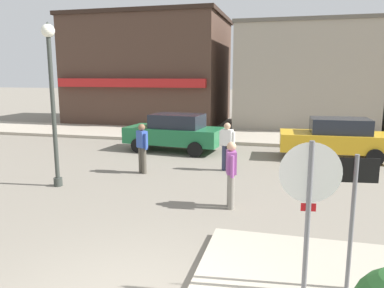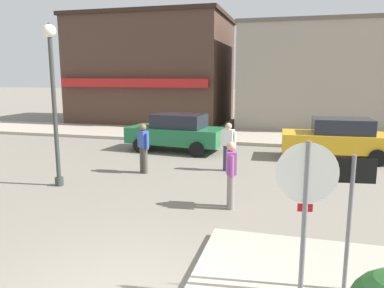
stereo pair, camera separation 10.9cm
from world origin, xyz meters
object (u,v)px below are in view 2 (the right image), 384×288
object	(u,v)px
pedestrian_crossing_far	(143,147)
pedestrian_crossing_near	(228,145)
parked_car_second	(338,138)
one_way_sign	(350,210)
parked_car_nearest	(177,132)
lamp_post	(53,82)
pedestrian_kerb_side	(231,173)
stop_sign	(306,199)

from	to	relation	value
pedestrian_crossing_far	pedestrian_crossing_near	bearing A→B (deg)	20.79
parked_car_second	one_way_sign	bearing A→B (deg)	-95.42
parked_car_nearest	pedestrian_crossing_near	xyz separation A→B (m)	(2.62, -2.72, 0.06)
pedestrian_crossing_near	parked_car_second	bearing A→B (deg)	36.37
lamp_post	pedestrian_crossing_far	xyz separation A→B (m)	(1.82, 1.96, -2.09)
parked_car_nearest	parked_car_second	size ratio (longest dim) A/B	1.03
parked_car_nearest	pedestrian_crossing_near	bearing A→B (deg)	-46.08
pedestrian_crossing_near	pedestrian_kerb_side	world-z (taller)	same
lamp_post	pedestrian_kerb_side	size ratio (longest dim) A/B	2.82
lamp_post	pedestrian_kerb_side	bearing A→B (deg)	-6.35
pedestrian_kerb_side	one_way_sign	bearing A→B (deg)	-56.77
one_way_sign	parked_car_nearest	bearing A→B (deg)	119.66
parked_car_second	pedestrian_crossing_near	world-z (taller)	pedestrian_crossing_near
parked_car_nearest	parked_car_second	world-z (taller)	same
stop_sign	lamp_post	xyz separation A→B (m)	(-6.62, 4.09, 1.44)
parked_car_nearest	pedestrian_crossing_near	distance (m)	3.78
parked_car_nearest	pedestrian_crossing_far	distance (m)	3.71
one_way_sign	pedestrian_crossing_far	bearing A→B (deg)	132.91
one_way_sign	parked_car_nearest	world-z (taller)	one_way_sign
stop_sign	pedestrian_crossing_far	bearing A→B (deg)	128.44
one_way_sign	pedestrian_kerb_side	xyz separation A→B (m)	(-2.15, 3.28, -0.46)
one_way_sign	parked_car_nearest	distance (m)	10.96
parked_car_nearest	pedestrian_crossing_near	world-z (taller)	pedestrian_crossing_near
stop_sign	one_way_sign	world-z (taller)	stop_sign
parked_car_second	parked_car_nearest	bearing A→B (deg)	-179.92
stop_sign	pedestrian_kerb_side	xyz separation A→B (m)	(-1.55, 3.52, -0.65)
stop_sign	parked_car_nearest	world-z (taller)	stop_sign
pedestrian_kerb_side	lamp_post	bearing A→B (deg)	173.65
parked_car_nearest	stop_sign	bearing A→B (deg)	-63.71
parked_car_nearest	pedestrian_kerb_side	bearing A→B (deg)	-62.33
parked_car_nearest	parked_car_second	xyz separation A→B (m)	(6.32, 0.01, 0.00)
pedestrian_crossing_near	pedestrian_crossing_far	xyz separation A→B (m)	(-2.60, -0.99, 0.00)
one_way_sign	lamp_post	bearing A→B (deg)	151.96
parked_car_nearest	parked_car_second	distance (m)	6.32
pedestrian_crossing_far	stop_sign	bearing A→B (deg)	-51.56
lamp_post	parked_car_nearest	bearing A→B (deg)	72.39
stop_sign	pedestrian_crossing_far	world-z (taller)	stop_sign
one_way_sign	pedestrian_crossing_far	xyz separation A→B (m)	(-5.40, 5.81, -0.46)
parked_car_second	pedestrian_crossing_far	distance (m)	7.32
one_way_sign	stop_sign	bearing A→B (deg)	-157.99
stop_sign	pedestrian_kerb_side	size ratio (longest dim) A/B	1.43
one_way_sign	pedestrian_kerb_side	world-z (taller)	one_way_sign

